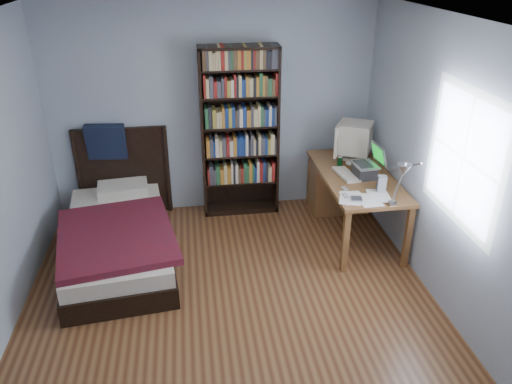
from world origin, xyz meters
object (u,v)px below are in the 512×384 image
speaker (382,184)px  soda_can (340,161)px  keyboard (346,175)px  desk (343,184)px  laptop (366,168)px  crt_monitor (353,138)px  desk_lamp (403,174)px  bed (119,232)px  bookshelf (240,133)px

speaker → soda_can: bearing=122.7°
keyboard → soda_can: soda_can is taller
desk → keyboard: keyboard is taller
laptop → speaker: bearing=-84.3°
crt_monitor → soda_can: crt_monitor is taller
desk → desk_lamp: 1.76m
desk → soda_can: size_ratio=14.78×
soda_can → bed: bearing=-172.4°
laptop → keyboard: laptop is taller
speaker → bed: size_ratio=0.08×
laptop → desk_lamp: bearing=-94.5°
speaker → desk: bearing=112.2°
laptop → soda_can: bearing=118.8°
keyboard → bookshelf: bookshelf is taller
laptop → bed: 2.74m
desk → speaker: speaker is taller
crt_monitor → desk_lamp: size_ratio=0.85×
desk_lamp → laptop: bearing=85.5°
keyboard → bed: bearing=173.2°
desk → bookshelf: size_ratio=0.78×
laptop → bed: bearing=179.8°
laptop → soda_can: 0.39m
keyboard → bed: bed is taller
crt_monitor → laptop: (-0.02, -0.54, -0.15)m
bookshelf → bed: 1.78m
desk → desk_lamp: (-0.01, -1.56, 0.82)m
keyboard → speaker: (0.23, -0.43, 0.07)m
soda_can → bookshelf: bearing=156.4°
keyboard → soda_can: bearing=79.7°
desk_lamp → speaker: 0.80m
desk_lamp → keyboard: size_ratio=1.52×
desk → desk_lamp: desk_lamp is taller
speaker → bed: (-2.71, 0.38, -0.56)m
desk → bed: bearing=-169.0°
laptop → soda_can: size_ratio=3.46×
laptop → bookshelf: 1.52m
desk → crt_monitor: bearing=13.8°
desk_lamp → keyboard: desk_lamp is taller
keyboard → speaker: speaker is taller
soda_can → bed: (-2.49, -0.33, -0.53)m
speaker → bookshelf: (-1.31, 1.19, 0.20)m
laptop → keyboard: 0.23m
laptop → keyboard: (-0.20, 0.06, -0.09)m
speaker → crt_monitor: bearing=106.5°
crt_monitor → bed: (-2.69, -0.53, -0.73)m
bed → bookshelf: bearing=30.0°
desk_lamp → crt_monitor: bearing=86.5°
crt_monitor → laptop: 0.56m
crt_monitor → bookshelf: bookshelf is taller
desk → bookshelf: bookshelf is taller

